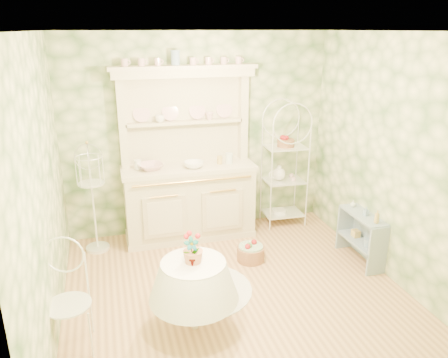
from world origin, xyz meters
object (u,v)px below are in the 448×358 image
object	(u,v)px
kitchen_dresser	(188,156)
cafe_chair	(68,303)
bakers_rack	(285,162)
round_table	(194,296)
floor_basket	(251,253)
side_shelf	(361,238)
birdcage_stand	(93,199)

from	to	relation	value
kitchen_dresser	cafe_chair	bearing A→B (deg)	-127.16
bakers_rack	round_table	xyz separation A→B (m)	(-1.75, -2.03, -0.57)
bakers_rack	floor_basket	size ratio (longest dim) A/B	6.23
kitchen_dresser	side_shelf	size ratio (longest dim) A/B	3.31
kitchen_dresser	cafe_chair	distance (m)	2.51
bakers_rack	cafe_chair	xyz separation A→B (m)	(-2.86, -2.00, -0.45)
side_shelf	cafe_chair	bearing A→B (deg)	-168.14
kitchen_dresser	cafe_chair	xyz separation A→B (m)	(-1.46, -1.93, -0.67)
floor_basket	cafe_chair	bearing A→B (deg)	-152.69
cafe_chair	birdcage_stand	xyz separation A→B (m)	(0.22, 1.86, 0.23)
kitchen_dresser	bakers_rack	distance (m)	1.42
round_table	birdcage_stand	bearing A→B (deg)	115.15
birdcage_stand	floor_basket	bearing A→B (deg)	-23.80
bakers_rack	side_shelf	size ratio (longest dim) A/B	2.67
bakers_rack	birdcage_stand	distance (m)	2.65
bakers_rack	round_table	distance (m)	2.74
round_table	birdcage_stand	size ratio (longest dim) A/B	0.51
side_shelf	bakers_rack	bearing A→B (deg)	110.38
side_shelf	round_table	bearing A→B (deg)	-161.88
bakers_rack	round_table	bearing A→B (deg)	-128.48
round_table	kitchen_dresser	bearing A→B (deg)	79.78
kitchen_dresser	cafe_chair	world-z (taller)	kitchen_dresser
kitchen_dresser	round_table	bearing A→B (deg)	-100.22
cafe_chair	birdcage_stand	world-z (taller)	birdcage_stand
kitchen_dresser	round_table	distance (m)	2.14
cafe_chair	side_shelf	bearing A→B (deg)	23.98
round_table	birdcage_stand	xyz separation A→B (m)	(-0.89, 1.89, 0.34)
side_shelf	kitchen_dresser	bearing A→B (deg)	146.83
round_table	cafe_chair	distance (m)	1.12
bakers_rack	birdcage_stand	size ratio (longest dim) A/B	1.32
kitchen_dresser	floor_basket	bearing A→B (deg)	-56.29
round_table	floor_basket	size ratio (longest dim) A/B	2.40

